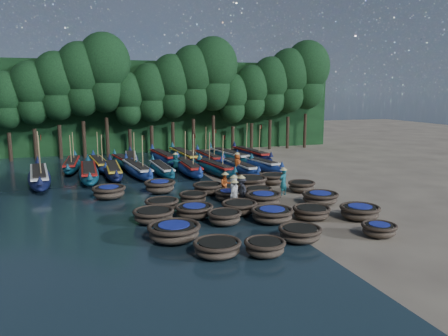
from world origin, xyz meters
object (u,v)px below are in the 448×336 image
object	(u,v)px
coracle_6	(224,217)
long_boat_10	(99,164)
long_boat_16	(229,156)
fisherman_1	(283,181)
coracle_22	(208,188)
long_boat_3	(137,169)
coracle_1	(217,248)
coracle_17	(229,195)
long_boat_17	(251,154)
fisherman_6	(237,163)
coracle_15	(162,204)
coracle_24	(273,178)
long_boat_7	(239,167)
long_boat_0	(39,177)
coracle_16	(193,198)
coracle_10	(154,215)
coracle_19	(302,186)
coracle_3	(300,233)
coracle_9	(360,212)
long_boat_11	(125,162)
fisherman_0	(234,189)
coracle_7	(272,214)
long_boat_12	(131,159)
fisherman_3	(241,190)
coracle_18	(258,192)
long_boat_13	(163,157)
coracle_4	(379,229)
coracle_21	(160,186)
long_boat_1	(89,173)
long_boat_4	(162,169)
long_boat_9	(72,165)
long_boat_15	(209,158)
coracle_20	(109,192)
fisherman_4	(234,194)
coracle_5	(174,231)
long_boat_6	(214,168)
fisherman_5	(176,163)
long_boat_2	(113,171)
coracle_14	(320,197)
coracle_2	(265,247)
coracle_23	(249,182)
coracle_12	(239,207)
long_boat_8	(258,164)

from	to	relation	value
coracle_6	long_boat_10	bearing A→B (deg)	106.08
long_boat_16	fisherman_1	size ratio (longest dim) A/B	4.36
coracle_22	long_boat_3	bearing A→B (deg)	114.98
coracle_1	coracle_17	distance (m)	9.39
long_boat_17	fisherman_6	size ratio (longest dim) A/B	4.29
coracle_1	coracle_15	bearing A→B (deg)	96.78
coracle_24	long_boat_7	world-z (taller)	long_boat_7
long_boat_3	long_boat_10	distance (m)	4.91
long_boat_0	coracle_17	bearing A→B (deg)	-41.89
coracle_16	coracle_22	bearing A→B (deg)	53.35
coracle_10	coracle_19	distance (m)	11.40
coracle_3	coracle_9	world-z (taller)	coracle_9
coracle_3	long_boat_3	xyz separation A→B (m)	(-5.07, 17.96, 0.15)
long_boat_11	fisherman_0	xyz separation A→B (m)	(4.99, -15.02, 0.42)
coracle_7	long_boat_12	size ratio (longest dim) A/B	0.36
coracle_1	fisherman_3	xyz separation A→B (m)	(4.02, 7.72, 0.49)
coracle_18	long_boat_13	distance (m)	15.93
long_boat_0	coracle_3	bearing A→B (deg)	-59.01
long_boat_13	coracle_16	bearing A→B (deg)	-100.25
coracle_4	long_boat_16	bearing A→B (deg)	88.97
coracle_21	long_boat_1	size ratio (longest dim) A/B	0.25
long_boat_4	long_boat_9	xyz separation A→B (m)	(-6.97, 4.40, 0.03)
coracle_3	long_boat_15	world-z (taller)	long_boat_15
coracle_20	coracle_22	distance (m)	6.41
long_boat_3	fisherman_4	bearing A→B (deg)	-77.33
long_boat_4	long_boat_9	bearing A→B (deg)	144.97
coracle_5	long_boat_6	world-z (taller)	long_boat_6
fisherman_5	fisherman_6	size ratio (longest dim) A/B	0.94
coracle_5	coracle_16	world-z (taller)	coracle_5
coracle_1	fisherman_4	distance (m)	7.57
coracle_10	long_boat_6	world-z (taller)	long_boat_6
long_boat_3	long_boat_7	bearing A→B (deg)	-16.11
coracle_17	long_boat_15	distance (m)	14.25
coracle_10	coracle_21	world-z (taller)	coracle_21
long_boat_12	long_boat_13	xyz separation A→B (m)	(3.03, -0.15, 0.04)
coracle_4	fisherman_1	world-z (taller)	fisherman_1
coracle_1	coracle_5	bearing A→B (deg)	118.41
coracle_1	long_boat_2	bearing A→B (deg)	98.43
coracle_14	long_boat_10	world-z (taller)	long_boat_10
coracle_2	fisherman_4	xyz separation A→B (m)	(1.33, 7.42, 0.50)
coracle_4	long_boat_13	xyz separation A→B (m)	(-5.72, 24.36, 0.18)
coracle_23	long_boat_2	distance (m)	11.44
coracle_6	fisherman_3	bearing A→B (deg)	57.57
coracle_7	fisherman_3	world-z (taller)	fisherman_3
coracle_5	long_boat_4	distance (m)	16.07
fisherman_5	fisherman_0	bearing A→B (deg)	89.23
coracle_15	long_boat_2	size ratio (longest dim) A/B	0.31
coracle_12	fisherman_3	bearing A→B (deg)	66.39
long_boat_0	long_boat_8	bearing A→B (deg)	-2.48
fisherman_4	fisherman_6	distance (m)	10.50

